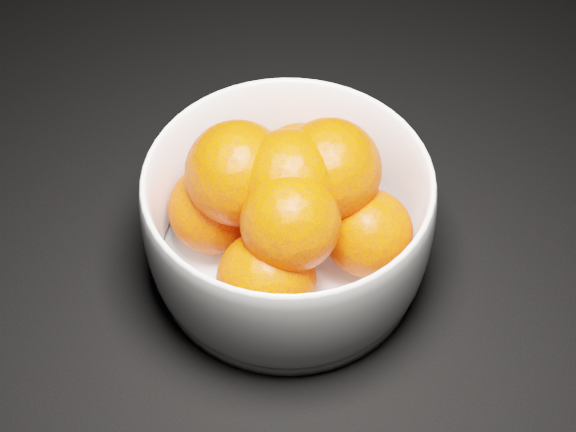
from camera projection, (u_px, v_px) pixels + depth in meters
The scene contains 3 objects.
ground at pixel (116, 355), 0.56m from camera, with size 3.00×3.00×0.00m, color black.
bowl at pixel (288, 220), 0.57m from camera, with size 0.21×0.21×0.10m.
orange_pile at pixel (286, 200), 0.56m from camera, with size 0.17×0.17×0.11m.
Camera 1 is at (0.26, -0.16, 0.49)m, focal length 50.00 mm.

